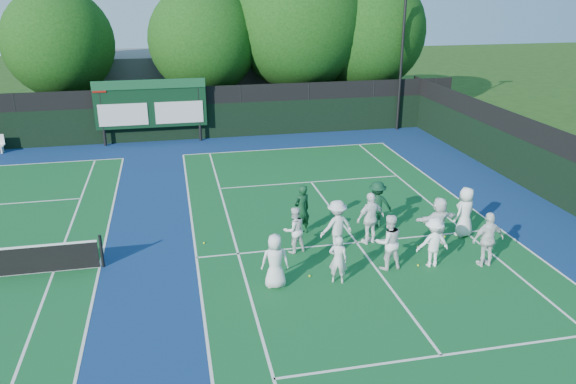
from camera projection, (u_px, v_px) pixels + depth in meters
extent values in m
plane|color=#1B3B10|center=(366.00, 256.00, 18.46)|extent=(120.00, 120.00, 0.00)
cube|color=navy|center=(180.00, 259.00, 18.21)|extent=(34.00, 32.00, 0.01)
cube|color=#105023|center=(357.00, 243.00, 19.38)|extent=(10.97, 23.77, 0.00)
cube|color=silver|center=(286.00, 149.00, 30.26)|extent=(10.97, 0.08, 0.00)
cube|color=silver|center=(196.00, 258.00, 18.31)|extent=(0.08, 23.77, 0.00)
cube|color=silver|center=(500.00, 229.00, 20.44)|extent=(0.08, 23.77, 0.00)
cube|color=silver|center=(238.00, 254.00, 18.58)|extent=(0.08, 23.77, 0.00)
cube|color=silver|center=(466.00, 232.00, 20.18)|extent=(0.08, 23.77, 0.00)
cube|color=silver|center=(441.00, 355.00, 13.51)|extent=(8.23, 0.08, 0.00)
cube|color=silver|center=(311.00, 182.00, 25.24)|extent=(8.23, 0.08, 0.00)
cube|color=silver|center=(357.00, 242.00, 19.38)|extent=(0.08, 12.80, 0.00)
cube|color=silver|center=(8.00, 165.00, 27.54)|extent=(10.97, 0.08, 0.00)
cube|color=silver|center=(100.00, 267.00, 17.72)|extent=(0.08, 23.77, 0.00)
cube|color=silver|center=(54.00, 271.00, 17.45)|extent=(0.08, 23.77, 0.00)
cube|color=black|center=(171.00, 123.00, 31.60)|extent=(34.00, 0.08, 2.00)
cube|color=black|center=(169.00, 97.00, 31.08)|extent=(34.00, 0.05, 1.00)
cylinder|color=black|center=(102.00, 114.00, 30.27)|extent=(0.16, 0.16, 3.50)
cylinder|color=black|center=(199.00, 110.00, 31.28)|extent=(0.16, 0.16, 3.50)
cube|color=black|center=(151.00, 104.00, 30.62)|extent=(6.00, 0.15, 2.60)
cube|color=#144727|center=(149.00, 84.00, 30.14)|extent=(6.00, 0.05, 0.50)
cube|color=silver|center=(123.00, 115.00, 30.41)|extent=(2.60, 0.04, 1.20)
cube|color=silver|center=(179.00, 112.00, 31.00)|extent=(2.60, 0.04, 1.20)
cube|color=maroon|center=(99.00, 88.00, 29.67)|extent=(0.70, 0.04, 0.50)
cube|color=slate|center=(226.00, 80.00, 39.36)|extent=(18.00, 6.00, 4.00)
cylinder|color=black|center=(403.00, 45.00, 32.55)|extent=(0.16, 0.16, 10.00)
cylinder|color=black|center=(102.00, 251.00, 17.55)|extent=(0.10, 0.10, 1.10)
cube|color=white|center=(2.00, 149.00, 29.53)|extent=(0.07, 0.36, 0.41)
cylinder|color=black|center=(68.00, 108.00, 33.50)|extent=(0.44, 0.44, 2.83)
sphere|color=#0F380C|center=(59.00, 43.00, 32.18)|extent=(6.27, 6.27, 6.27)
sphere|color=#0F380C|center=(72.00, 53.00, 32.79)|extent=(4.39, 4.39, 4.39)
cylinder|color=black|center=(207.00, 103.00, 35.13)|extent=(0.44, 0.44, 2.71)
sphere|color=#0F380C|center=(203.00, 40.00, 33.78)|extent=(6.58, 6.58, 6.58)
sphere|color=#0F380C|center=(213.00, 50.00, 34.41)|extent=(4.61, 4.61, 4.61)
cylinder|color=black|center=(299.00, 97.00, 36.23)|extent=(0.44, 0.44, 3.03)
sphere|color=#0F380C|center=(299.00, 22.00, 34.60)|extent=(8.32, 8.32, 8.32)
sphere|color=#0F380C|center=(308.00, 35.00, 35.28)|extent=(5.83, 5.83, 5.83)
cylinder|color=black|center=(363.00, 96.00, 37.13)|extent=(0.44, 0.44, 2.73)
sphere|color=#0F380C|center=(366.00, 31.00, 35.66)|extent=(7.50, 7.50, 7.50)
sphere|color=#0F380C|center=(373.00, 42.00, 36.32)|extent=(5.25, 5.25, 5.25)
sphere|color=#BFE31A|center=(310.00, 276.00, 17.12)|extent=(0.07, 0.07, 0.07)
sphere|color=#BFE31A|center=(444.00, 237.00, 19.77)|extent=(0.07, 0.07, 0.07)
sphere|color=#BFE31A|center=(418.00, 247.00, 19.03)|extent=(0.07, 0.07, 0.07)
sphere|color=#BFE31A|center=(204.00, 243.00, 19.29)|extent=(0.07, 0.07, 0.07)
sphere|color=#BFE31A|center=(418.00, 265.00, 17.77)|extent=(0.07, 0.07, 0.07)
imported|color=silver|center=(275.00, 261.00, 16.32)|extent=(0.86, 0.60, 1.68)
imported|color=silver|center=(338.00, 259.00, 16.58)|extent=(0.65, 0.54, 1.52)
imported|color=white|center=(388.00, 242.00, 17.37)|extent=(0.91, 0.72, 1.81)
imported|color=white|center=(433.00, 242.00, 17.53)|extent=(1.06, 0.61, 1.63)
imported|color=white|center=(488.00, 240.00, 17.52)|extent=(1.08, 0.48, 1.81)
imported|color=white|center=(294.00, 230.00, 18.47)|extent=(0.90, 0.78, 1.59)
imported|color=silver|center=(337.00, 226.00, 18.51)|extent=(1.27, 0.90, 1.79)
imported|color=white|center=(371.00, 218.00, 19.06)|extent=(1.16, 0.73, 1.85)
imported|color=white|center=(438.00, 221.00, 19.03)|extent=(1.63, 0.73, 1.70)
imported|color=white|center=(465.00, 212.00, 19.64)|extent=(1.04, 0.88, 1.80)
imported|color=#0F371D|center=(302.00, 210.00, 19.77)|extent=(0.79, 0.66, 1.85)
imported|color=#0E341F|center=(377.00, 204.00, 20.38)|extent=(1.18, 0.74, 1.75)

